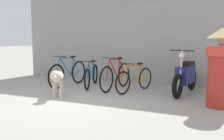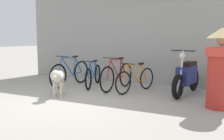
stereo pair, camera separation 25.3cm
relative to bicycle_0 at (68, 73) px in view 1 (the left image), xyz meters
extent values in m
plane|color=#9E998E|center=(1.10, -1.75, -0.37)|extent=(60.00, 60.00, 0.00)
cube|color=gray|center=(1.10, 1.43, 1.26)|extent=(7.22, 0.20, 3.28)
torus|color=black|center=(-0.03, -0.54, -0.02)|extent=(0.09, 0.71, 0.71)
torus|color=black|center=(0.03, 0.54, -0.02)|extent=(0.09, 0.71, 0.71)
cylinder|color=#1959A5|center=(-0.01, -0.12, 0.21)|extent=(0.06, 0.53, 0.58)
cylinder|color=#1959A5|center=(0.01, 0.19, 0.19)|extent=(0.04, 0.14, 0.54)
cylinder|color=#1959A5|center=(0.00, -0.07, 0.47)|extent=(0.06, 0.62, 0.06)
cylinder|color=#1959A5|center=(0.02, 0.34, -0.05)|extent=(0.05, 0.41, 0.08)
cylinder|color=#1959A5|center=(0.02, 0.39, 0.22)|extent=(0.04, 0.32, 0.49)
cylinder|color=#1959A5|center=(-0.02, -0.46, 0.23)|extent=(0.04, 0.19, 0.52)
cube|color=black|center=(0.01, 0.24, 0.48)|extent=(0.08, 0.18, 0.05)
cylinder|color=black|center=(-0.02, -0.38, 0.53)|extent=(0.46, 0.05, 0.02)
torus|color=black|center=(0.83, -0.31, -0.07)|extent=(0.22, 0.59, 0.60)
torus|color=black|center=(0.52, 0.72, -0.07)|extent=(0.22, 0.59, 0.60)
cylinder|color=#1959A5|center=(0.71, 0.09, 0.12)|extent=(0.18, 0.51, 0.50)
cylinder|color=#1959A5|center=(0.62, 0.38, 0.11)|extent=(0.07, 0.14, 0.46)
cylinder|color=#1959A5|center=(0.69, 0.14, 0.35)|extent=(0.20, 0.60, 0.06)
cylinder|color=#1959A5|center=(0.58, 0.52, -0.10)|extent=(0.14, 0.40, 0.07)
cylinder|color=#1959A5|center=(0.56, 0.58, 0.13)|extent=(0.12, 0.31, 0.42)
cylinder|color=#1959A5|center=(0.80, -0.23, 0.15)|extent=(0.08, 0.19, 0.45)
cube|color=black|center=(0.60, 0.43, 0.36)|extent=(0.12, 0.19, 0.05)
cylinder|color=black|center=(0.78, -0.16, 0.40)|extent=(0.45, 0.15, 0.02)
torus|color=black|center=(1.46, -0.40, -0.02)|extent=(0.10, 0.70, 0.70)
torus|color=black|center=(1.54, 0.61, -0.02)|extent=(0.10, 0.70, 0.70)
cylinder|color=red|center=(1.49, -0.01, 0.21)|extent=(0.07, 0.50, 0.58)
cylinder|color=red|center=(1.51, 0.28, 0.19)|extent=(0.04, 0.13, 0.53)
cylinder|color=red|center=(1.49, 0.04, 0.47)|extent=(0.07, 0.58, 0.06)
cylinder|color=red|center=(1.52, 0.42, -0.05)|extent=(0.06, 0.38, 0.08)
cylinder|color=red|center=(1.53, 0.47, 0.21)|extent=(0.05, 0.30, 0.49)
cylinder|color=red|center=(1.47, -0.32, 0.23)|extent=(0.04, 0.18, 0.52)
cube|color=black|center=(1.52, 0.33, 0.48)|extent=(0.08, 0.18, 0.05)
cylinder|color=black|center=(1.47, -0.25, 0.53)|extent=(0.46, 0.06, 0.02)
torus|color=black|center=(1.93, -0.42, -0.07)|extent=(0.21, 0.59, 0.60)
torus|color=black|center=(2.22, 0.53, -0.07)|extent=(0.21, 0.59, 0.60)
cylinder|color=orange|center=(2.04, -0.05, 0.12)|extent=(0.17, 0.48, 0.50)
cylinder|color=orange|center=(2.12, 0.22, 0.11)|extent=(0.06, 0.13, 0.46)
cylinder|color=orange|center=(2.06, 0.00, 0.35)|extent=(0.19, 0.56, 0.06)
cylinder|color=orange|center=(2.16, 0.35, -0.10)|extent=(0.13, 0.37, 0.07)
cylinder|color=orange|center=(2.18, 0.40, 0.13)|extent=(0.11, 0.29, 0.42)
cylinder|color=orange|center=(1.95, -0.35, 0.14)|extent=(0.08, 0.18, 0.44)
cube|color=black|center=(2.14, 0.27, 0.36)|extent=(0.12, 0.19, 0.05)
cylinder|color=black|center=(1.98, -0.28, 0.40)|extent=(0.45, 0.15, 0.02)
torus|color=black|center=(3.27, -0.28, -0.08)|extent=(0.19, 0.61, 0.60)
torus|color=black|center=(3.42, 0.94, -0.08)|extent=(0.19, 0.61, 0.60)
cube|color=navy|center=(3.35, 0.33, 0.12)|extent=(0.38, 0.89, 0.45)
cube|color=black|center=(3.37, 0.48, 0.40)|extent=(0.31, 0.57, 0.10)
cylinder|color=silver|center=(3.30, -0.05, 0.44)|extent=(0.07, 0.15, 0.63)
cylinder|color=silver|center=(3.28, -0.19, 0.02)|extent=(0.07, 0.22, 0.23)
cylinder|color=black|center=(3.31, -0.01, 0.75)|extent=(0.58, 0.10, 0.03)
sphere|color=silver|center=(3.30, -0.04, 0.63)|extent=(0.16, 0.16, 0.14)
ellipsoid|color=beige|center=(0.53, -1.21, 0.09)|extent=(0.53, 0.65, 0.30)
cylinder|color=beige|center=(0.68, -1.33, -0.20)|extent=(0.09, 0.09, 0.35)
cylinder|color=beige|center=(0.54, -1.41, -0.20)|extent=(0.09, 0.09, 0.35)
cylinder|color=beige|center=(0.52, -1.02, -0.20)|extent=(0.09, 0.09, 0.35)
cylinder|color=beige|center=(0.37, -1.09, -0.20)|extent=(0.09, 0.09, 0.35)
sphere|color=beige|center=(0.69, -1.53, 0.17)|extent=(0.34, 0.34, 0.25)
ellipsoid|color=beige|center=(0.74, -1.62, 0.15)|extent=(0.15, 0.17, 0.10)
cylinder|color=beige|center=(0.35, -0.87, 0.06)|extent=(0.16, 0.25, 0.16)
cylinder|color=#B72D23|center=(4.20, -0.70, 0.25)|extent=(0.72, 0.72, 1.25)
cylinder|color=#D63C32|center=(4.20, -0.70, 0.78)|extent=(0.84, 0.84, 0.18)
sphere|color=tan|center=(4.20, -0.70, 0.99)|extent=(0.28, 0.28, 0.20)
cone|color=tan|center=(4.20, -0.70, 1.15)|extent=(0.85, 0.85, 0.21)
camera|label=1|loc=(4.41, -6.45, 1.06)|focal=42.00mm
camera|label=2|loc=(4.64, -6.34, 1.06)|focal=42.00mm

